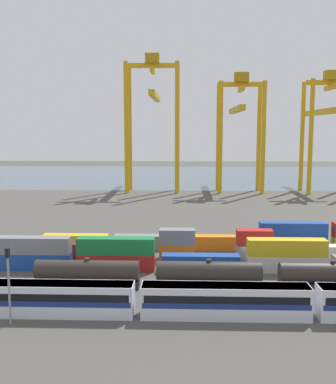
% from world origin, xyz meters
% --- Properties ---
extents(ground_plane, '(420.00, 420.00, 0.00)m').
position_xyz_m(ground_plane, '(0.00, 40.00, 0.00)').
color(ground_plane, '#4C4944').
extents(harbour_water, '(400.00, 110.00, 0.01)m').
position_xyz_m(harbour_water, '(0.00, 146.14, 0.00)').
color(harbour_water, '#475B6B').
rests_on(harbour_water, ground_plane).
extents(passenger_train, '(61.02, 3.14, 3.90)m').
position_xyz_m(passenger_train, '(-5.93, -23.45, 2.14)').
color(passenger_train, silver).
rests_on(passenger_train, ground_plane).
extents(freight_tank_row, '(82.23, 2.76, 4.22)m').
position_xyz_m(freight_tank_row, '(9.60, -13.66, 1.97)').
color(freight_tank_row, '#232326').
rests_on(freight_tank_row, ground_plane).
extents(signal_mast, '(0.36, 0.60, 8.86)m').
position_xyz_m(signal_mast, '(-30.48, -26.30, 5.65)').
color(signal_mast, gray).
rests_on(signal_mast, ground_plane).
extents(shipping_container_0, '(12.10, 2.44, 2.60)m').
position_xyz_m(shipping_container_0, '(-34.73, -5.45, 1.30)').
color(shipping_container_0, '#1C4299').
rests_on(shipping_container_0, ground_plane).
extents(shipping_container_1, '(12.10, 2.44, 2.60)m').
position_xyz_m(shipping_container_1, '(-34.73, -5.45, 3.90)').
color(shipping_container_1, slate).
rests_on(shipping_container_1, shipping_container_0).
extents(shipping_container_2, '(12.10, 2.44, 2.60)m').
position_xyz_m(shipping_container_2, '(-21.46, -5.45, 1.30)').
color(shipping_container_2, '#AD211C').
rests_on(shipping_container_2, ground_plane).
extents(shipping_container_3, '(12.10, 2.44, 2.60)m').
position_xyz_m(shipping_container_3, '(-21.46, -5.45, 3.90)').
color(shipping_container_3, '#197538').
rests_on(shipping_container_3, shipping_container_2).
extents(shipping_container_4, '(12.10, 2.44, 2.60)m').
position_xyz_m(shipping_container_4, '(-8.20, -5.45, 1.30)').
color(shipping_container_4, '#1C4299').
rests_on(shipping_container_4, ground_plane).
extents(shipping_container_5, '(12.10, 2.44, 2.60)m').
position_xyz_m(shipping_container_5, '(5.06, -5.45, 1.30)').
color(shipping_container_5, silver).
rests_on(shipping_container_5, ground_plane).
extents(shipping_container_6, '(12.10, 2.44, 2.60)m').
position_xyz_m(shipping_container_6, '(5.06, -5.45, 3.90)').
color(shipping_container_6, gold).
rests_on(shipping_container_6, shipping_container_5).
extents(shipping_container_8, '(12.10, 2.44, 2.60)m').
position_xyz_m(shipping_container_8, '(-25.05, 1.15, 1.30)').
color(shipping_container_8, maroon).
rests_on(shipping_container_8, ground_plane).
extents(shipping_container_9, '(6.04, 2.44, 2.60)m').
position_xyz_m(shipping_container_9, '(-11.98, 1.15, 1.30)').
color(shipping_container_9, orange).
rests_on(shipping_container_9, ground_plane).
extents(shipping_container_10, '(6.04, 2.44, 2.60)m').
position_xyz_m(shipping_container_10, '(-11.98, 1.15, 3.90)').
color(shipping_container_10, slate).
rests_on(shipping_container_10, shipping_container_9).
extents(shipping_container_11, '(6.04, 2.44, 2.60)m').
position_xyz_m(shipping_container_11, '(1.09, 1.15, 1.30)').
color(shipping_container_11, slate).
rests_on(shipping_container_11, ground_plane).
extents(shipping_container_12, '(6.04, 2.44, 2.60)m').
position_xyz_m(shipping_container_12, '(1.09, 1.15, 3.90)').
color(shipping_container_12, '#AD211C').
rests_on(shipping_container_12, shipping_container_11).
extents(shipping_container_13, '(12.10, 2.44, 2.60)m').
position_xyz_m(shipping_container_13, '(14.16, 1.15, 1.30)').
color(shipping_container_13, silver).
rests_on(shipping_container_13, ground_plane).
extents(shipping_container_17, '(12.10, 2.44, 2.60)m').
position_xyz_m(shipping_container_17, '(-30.92, 7.76, 1.30)').
color(shipping_container_17, gold).
rests_on(shipping_container_17, ground_plane).
extents(shipping_container_18, '(12.10, 2.44, 2.60)m').
position_xyz_m(shipping_container_18, '(-17.60, 7.76, 1.30)').
color(shipping_container_18, slate).
rests_on(shipping_container_18, ground_plane).
extents(shipping_container_19, '(12.10, 2.44, 2.60)m').
position_xyz_m(shipping_container_19, '(-4.28, 7.76, 1.30)').
color(shipping_container_19, orange).
rests_on(shipping_container_19, ground_plane).
extents(shipping_container_20, '(12.10, 2.44, 2.60)m').
position_xyz_m(shipping_container_20, '(9.04, 7.76, 1.30)').
color(shipping_container_20, '#1C4299').
rests_on(shipping_container_20, ground_plane).
extents(shipping_container_21, '(12.10, 2.44, 2.60)m').
position_xyz_m(shipping_container_21, '(9.04, 7.76, 3.90)').
color(shipping_container_21, '#1C4299').
rests_on(shipping_container_21, shipping_container_20).
extents(gantry_crane_west, '(18.96, 40.55, 47.92)m').
position_xyz_m(gantry_crane_west, '(-22.04, 92.04, 29.16)').
color(gantry_crane_west, gold).
rests_on(gantry_crane_west, ground_plane).
extents(gantry_crane_central, '(16.17, 39.45, 41.41)m').
position_xyz_m(gantry_crane_central, '(8.70, 92.21, 25.32)').
color(gantry_crane_central, gold).
rests_on(gantry_crane_central, ground_plane).
extents(gantry_crane_east, '(17.15, 38.68, 41.95)m').
position_xyz_m(gantry_crane_east, '(39.44, 91.89, 25.33)').
color(gantry_crane_east, gold).
rests_on(gantry_crane_east, ground_plane).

